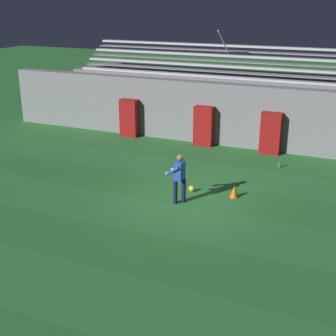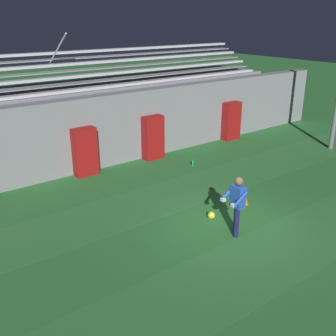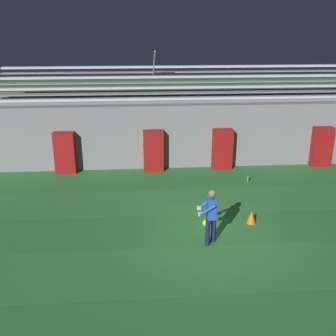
{
  "view_description": "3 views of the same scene",
  "coord_description": "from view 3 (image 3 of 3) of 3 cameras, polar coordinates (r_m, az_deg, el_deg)",
  "views": [
    {
      "loc": [
        5.07,
        -13.57,
        6.42
      ],
      "look_at": [
        -0.74,
        0.03,
        0.99
      ],
      "focal_mm": 50.0,
      "sensor_mm": 36.0,
      "label": 1
    },
    {
      "loc": [
        -7.24,
        -6.83,
        5.59
      ],
      "look_at": [
        -1.02,
        1.51,
        1.53
      ],
      "focal_mm": 42.0,
      "sensor_mm": 36.0,
      "label": 2
    },
    {
      "loc": [
        -2.17,
        -10.39,
        5.95
      ],
      "look_at": [
        -1.25,
        1.36,
        1.73
      ],
      "focal_mm": 42.0,
      "sensor_mm": 36.0,
      "label": 3
    }
  ],
  "objects": [
    {
      "name": "goalkeeper",
      "position": [
        11.34,
        6.22,
        -6.58
      ],
      "size": [
        0.59,
        0.59,
        1.67
      ],
      "color": "#19194C",
      "rests_on": "ground"
    },
    {
      "name": "water_bottle",
      "position": [
        16.39,
        11.52,
        -1.58
      ],
      "size": [
        0.07,
        0.07,
        0.24
      ],
      "primitive_type": "cylinder",
      "color": "green",
      "rests_on": "ground"
    },
    {
      "name": "turf_stripe_far",
      "position": [
        14.48,
        4.54,
        -4.64
      ],
      "size": [
        28.0,
        2.16,
        0.01
      ],
      "primitive_type": "cube",
      "color": "#337A38",
      "rests_on": "ground"
    },
    {
      "name": "padding_pillar_far_left",
      "position": [
        17.39,
        -14.75,
        2.14
      ],
      "size": [
        0.87,
        0.44,
        1.8
      ],
      "primitive_type": "cube",
      "color": "maroon",
      "rests_on": "ground"
    },
    {
      "name": "padding_pillar_gate_left",
      "position": [
        17.11,
        -2.13,
        2.51
      ],
      "size": [
        0.87,
        0.44,
        1.8
      ],
      "primitive_type": "cube",
      "color": "maroon",
      "rests_on": "ground"
    },
    {
      "name": "traffic_cone",
      "position": [
        13.01,
        12.02,
        -6.97
      ],
      "size": [
        0.3,
        0.3,
        0.42
      ],
      "primitive_type": "cone",
      "color": "orange",
      "rests_on": "ground"
    },
    {
      "name": "turf_stripe_mid",
      "position": [
        10.76,
        8.16,
        -14.09
      ],
      "size": [
        28.0,
        2.16,
        0.01
      ],
      "primitive_type": "cube",
      "color": "#337A38",
      "rests_on": "ground"
    },
    {
      "name": "soccer_ball",
      "position": [
        12.63,
        5.53,
        -7.96
      ],
      "size": [
        0.22,
        0.22,
        0.22
      ],
      "primitive_type": "sphere",
      "color": "yellow",
      "rests_on": "ground"
    },
    {
      "name": "ground_plane",
      "position": [
        12.17,
        6.46,
        -9.73
      ],
      "size": [
        80.0,
        80.0,
        0.0
      ],
      "primitive_type": "plane",
      "color": "#2D7533"
    },
    {
      "name": "bleacher_stand",
      "position": [
        19.52,
        2.01,
        6.49
      ],
      "size": [
        18.0,
        3.35,
        5.03
      ],
      "color": "gray",
      "rests_on": "ground"
    },
    {
      "name": "back_wall",
      "position": [
        17.63,
        2.73,
        4.7
      ],
      "size": [
        24.0,
        0.6,
        2.8
      ],
      "primitive_type": "cube",
      "color": "gray",
      "rests_on": "ground"
    },
    {
      "name": "padding_pillar_gate_right",
      "position": [
        17.5,
        7.88,
        2.72
      ],
      "size": [
        0.87,
        0.44,
        1.8
      ],
      "primitive_type": "cube",
      "color": "maroon",
      "rests_on": "ground"
    },
    {
      "name": "padding_pillar_far_right",
      "position": [
        18.98,
        21.39,
        2.87
      ],
      "size": [
        0.87,
        0.44,
        1.8
      ],
      "primitive_type": "cube",
      "color": "maroon",
      "rests_on": "ground"
    }
  ]
}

